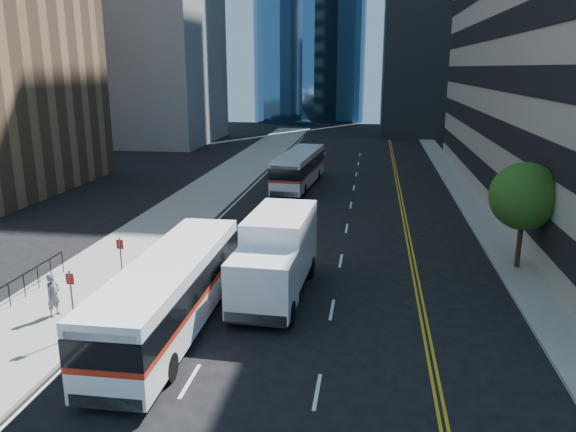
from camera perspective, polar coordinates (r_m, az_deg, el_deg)
The scene contains 9 objects.
ground at distance 21.31m, azimuth 2.71°, elevation -11.60°, with size 160.00×160.00×0.00m, color black.
sidewalk_west at distance 46.65m, azimuth -6.97°, elevation 3.12°, with size 5.00×90.00×0.15m, color gray.
sidewalk_east at distance 45.54m, azimuth 17.42°, elevation 2.25°, with size 2.00×90.00×0.15m, color gray.
midrise_west at distance 77.43m, azimuth -15.11°, elevation 20.33°, with size 18.00×18.00×35.00m, color gray.
street_tree at distance 28.52m, azimuth 22.88°, elevation 1.85°, with size 3.20×3.20×5.10m.
bus_front at distance 21.10m, azimuth -11.81°, elevation -7.57°, with size 2.49×11.02×2.84m.
bus_rear at distance 46.03m, azimuth 1.14°, elevation 4.91°, with size 3.18×11.02×2.80m.
box_truck at distance 23.76m, azimuth -1.21°, elevation -3.97°, with size 2.76×7.30×3.45m.
pedestrian at distance 23.63m, azimuth -22.74°, elevation -7.41°, with size 0.62×0.41×1.70m, color #595961.
Camera 1 is at (1.87, -18.99, 9.49)m, focal length 35.00 mm.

